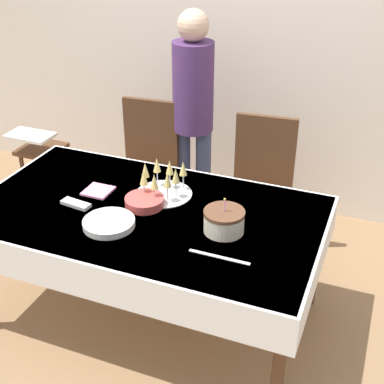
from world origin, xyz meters
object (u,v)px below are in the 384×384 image
birthday_cake (224,221)px  plate_stack_dessert (145,202)px  dining_chair_far_right (260,184)px  person_standing (193,104)px  dining_chair_far_left (146,163)px  plate_stack_main (109,223)px  high_chair (41,158)px  champagne_tray (163,180)px

birthday_cake → plate_stack_dessert: bearing=170.6°
dining_chair_far_right → person_standing: (-0.56, 0.20, 0.41)m
dining_chair_far_left → dining_chair_far_right: bearing=-0.0°
plate_stack_main → high_chair: size_ratio=0.38×
person_standing → plate_stack_main: bearing=-88.3°
high_chair → champagne_tray: bearing=-23.8°
dining_chair_far_right → high_chair: dining_chair_far_right is taller
plate_stack_dessert → high_chair: plate_stack_dessert is taller
dining_chair_far_left → high_chair: (-0.82, -0.11, -0.06)m
champagne_tray → plate_stack_main: (-0.12, -0.40, -0.07)m
dining_chair_far_left → high_chair: bearing=-172.7°
plate_stack_main → high_chair: 1.51m
champagne_tray → plate_stack_main: 0.42m
dining_chair_far_left → birthday_cake: bearing=-45.5°
champagne_tray → person_standing: bearing=100.4°
champagne_tray → person_standing: person_standing is taller
dining_chair_far_left → plate_stack_dessert: dining_chair_far_left is taller
dining_chair_far_left → person_standing: (0.28, 0.20, 0.41)m
birthday_cake → plate_stack_dessert: (-0.48, 0.08, -0.03)m
birthday_cake → champagne_tray: bearing=152.6°
plate_stack_main → dining_chair_far_left: bearing=106.5°
dining_chair_far_right → high_chair: (-1.66, -0.11, -0.06)m
dining_chair_far_left → champagne_tray: bearing=-56.7°
plate_stack_main → plate_stack_dessert: bearing=72.5°
person_standing → high_chair: bearing=-164.4°
dining_chair_far_right → champagne_tray: bearing=-121.0°
plate_stack_dessert → person_standing: person_standing is taller
person_standing → champagne_tray: bearing=-79.6°
dining_chair_far_left → high_chair: 0.83m
plate_stack_dessert → plate_stack_main: bearing=-107.5°
dining_chair_far_left → birthday_cake: dining_chair_far_left is taller
dining_chair_far_right → person_standing: size_ratio=0.62×
birthday_cake → plate_stack_main: (-0.56, -0.17, -0.04)m
dining_chair_far_left → plate_stack_dessert: bearing=-64.1°
person_standing → birthday_cake: bearing=-61.3°
dining_chair_far_left → plate_stack_main: bearing=-73.5°
plate_stack_main → plate_stack_dessert: (0.08, 0.25, 0.01)m
dining_chair_far_left → champagne_tray: dining_chair_far_left is taller
birthday_cake → person_standing: 1.25m
champagne_tray → plate_stack_dessert: champagne_tray is taller
plate_stack_main → high_chair: plate_stack_main is taller
dining_chair_far_right → plate_stack_main: 1.20m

